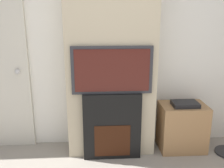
# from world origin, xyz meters

# --- Properties ---
(wall_back) EXTENTS (6.00, 0.06, 2.70)m
(wall_back) POSITION_xyz_m (0.00, 2.03, 1.35)
(wall_back) COLOR silver
(wall_back) RESTS_ON ground_plane
(chimney_breast) EXTENTS (0.99, 0.37, 2.70)m
(chimney_breast) POSITION_xyz_m (0.00, 1.82, 1.35)
(chimney_breast) COLOR #BCAD8E
(chimney_breast) RESTS_ON ground_plane
(fireplace) EXTENTS (0.64, 0.15, 0.77)m
(fireplace) POSITION_xyz_m (0.00, 1.63, 0.38)
(fireplace) COLOR black
(fireplace) RESTS_ON ground_plane
(television) EXTENTS (0.86, 0.07, 0.51)m
(television) POSITION_xyz_m (0.00, 1.63, 1.03)
(television) COLOR #2D2D33
(television) RESTS_ON fireplace
(media_stand) EXTENTS (0.54, 0.38, 0.62)m
(media_stand) POSITION_xyz_m (0.86, 1.76, 0.29)
(media_stand) COLOR #997047
(media_stand) RESTS_ON ground_plane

